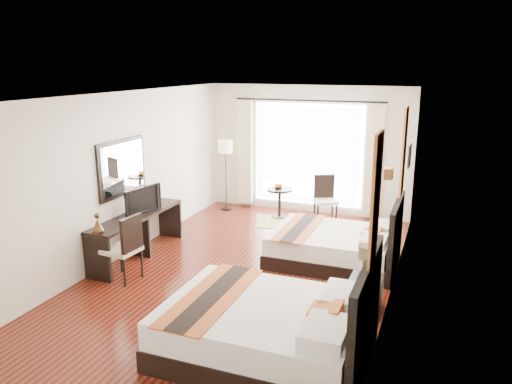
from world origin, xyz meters
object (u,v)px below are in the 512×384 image
(bed_far, at_px, (337,245))
(vase, at_px, (363,277))
(table_lamp, at_px, (367,254))
(side_table, at_px, (279,203))
(bed_near, at_px, (271,328))
(window_chair, at_px, (325,208))
(television, at_px, (140,200))
(desk_chair, at_px, (123,260))
(floor_lamp, at_px, (225,151))
(nightstand, at_px, (365,294))
(console_desk, at_px, (138,235))
(fruit_bowl, at_px, (278,187))

(bed_far, distance_m, vase, 1.86)
(table_lamp, relative_size, side_table, 0.59)
(bed_near, height_order, vase, bed_near)
(bed_near, xyz_separation_m, window_chair, (-0.59, 5.06, -0.04))
(bed_far, relative_size, vase, 16.43)
(television, distance_m, window_chair, 3.95)
(bed_far, bearing_deg, desk_chair, -147.41)
(floor_lamp, relative_size, window_chair, 1.62)
(bed_far, height_order, window_chair, bed_far)
(nightstand, xyz_separation_m, table_lamp, (-0.03, 0.15, 0.52))
(bed_near, xyz_separation_m, floor_lamp, (-2.91, 5.16, 1.01))
(nightstand, xyz_separation_m, desk_chair, (-3.63, -0.32, 0.07))
(console_desk, bearing_deg, television, 78.49)
(nightstand, relative_size, window_chair, 0.52)
(vase, bearing_deg, floor_lamp, 133.78)
(floor_lamp, bearing_deg, bed_far, -35.73)
(window_chair, bearing_deg, bed_near, -18.36)
(vase, relative_size, console_desk, 0.06)
(bed_near, height_order, table_lamp, bed_near)
(television, xyz_separation_m, window_chair, (2.54, 2.95, -0.69))
(nightstand, height_order, television, television)
(bed_near, bearing_deg, nightstand, 59.80)
(nightstand, distance_m, fruit_bowl, 4.38)
(nightstand, distance_m, television, 4.09)
(side_table, xyz_separation_m, window_chair, (0.99, 0.04, -0.02))
(bed_near, relative_size, desk_chair, 2.21)
(bed_far, bearing_deg, television, -165.07)
(bed_near, relative_size, bed_far, 1.12)
(nightstand, bearing_deg, bed_far, 114.77)
(side_table, bearing_deg, floor_lamp, 173.98)
(bed_near, height_order, nightstand, bed_near)
(bed_near, bearing_deg, floor_lamp, 119.39)
(vase, xyz_separation_m, television, (-3.94, 0.84, 0.43))
(console_desk, xyz_separation_m, television, (0.02, 0.10, 0.61))
(floor_lamp, bearing_deg, desk_chair, -88.43)
(console_desk, xyz_separation_m, desk_chair, (0.35, -0.90, -0.06))
(console_desk, distance_m, floor_lamp, 3.30)
(bed_near, distance_m, television, 3.83)
(table_lamp, xyz_separation_m, desk_chair, (-3.61, -0.47, -0.44))
(vase, height_order, side_table, side_table)
(console_desk, relative_size, fruit_bowl, 11.36)
(nightstand, height_order, window_chair, window_chair)
(vase, bearing_deg, console_desk, 169.38)
(bed_far, height_order, table_lamp, bed_far)
(fruit_bowl, xyz_separation_m, window_chair, (1.03, 0.03, -0.37))
(floor_lamp, height_order, fruit_bowl, floor_lamp)
(bed_near, height_order, desk_chair, bed_near)
(television, height_order, window_chair, television)
(console_desk, distance_m, window_chair, 3.98)
(bed_near, height_order, bed_far, bed_near)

